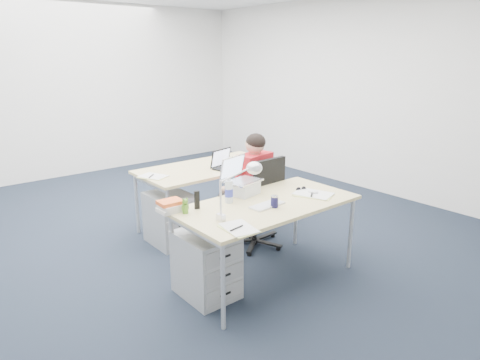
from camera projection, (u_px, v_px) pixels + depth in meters
name	position (u px, v px, depth m)	size (l,w,h in m)	color
floor	(199.00, 236.00, 4.80)	(7.00, 7.00, 0.00)	black
room	(194.00, 80.00, 4.31)	(6.02, 7.02, 2.80)	silver
desk_near	(267.00, 208.00, 3.71)	(1.60, 0.80, 0.73)	#D3BE7A
desk_far	(209.00, 170.00, 4.90)	(1.60, 0.80, 0.73)	#D3BE7A
office_chair	(257.00, 221.00, 4.51)	(0.64, 0.64, 0.98)	black
seated_person	(245.00, 189.00, 4.53)	(0.42, 0.70, 1.19)	red
drawer_pedestal_near	(206.00, 265.00, 3.57)	(0.40, 0.50, 0.55)	#A3A7A9
drawer_pedestal_far	(170.00, 219.00, 4.57)	(0.40, 0.50, 0.55)	#A3A7A9
silver_laptop	(244.00, 176.00, 3.87)	(0.32, 0.25, 0.34)	silver
wireless_keyboard	(267.00, 205.00, 3.61)	(0.32, 0.13, 0.02)	white
computer_mouse	(313.00, 192.00, 3.92)	(0.06, 0.10, 0.04)	white
headphones	(244.00, 193.00, 3.90)	(0.19, 0.15, 0.03)	black
can_koozie	(274.00, 201.00, 3.57)	(0.06, 0.06, 0.10)	#15133D
water_bottle	(229.00, 190.00, 3.67)	(0.07, 0.07, 0.23)	silver
bear_figurine	(185.00, 206.00, 3.43)	(0.07, 0.05, 0.13)	#37741F
book_stack	(171.00, 206.00, 3.48)	(0.21, 0.16, 0.09)	silver
cordless_phone	(197.00, 200.00, 3.52)	(0.04, 0.03, 0.15)	black
papers_left	(239.00, 229.00, 3.13)	(0.20, 0.29, 0.01)	#D2D77C
papers_right	(313.00, 194.00, 3.89)	(0.23, 0.33, 0.01)	#D2D77C
sunglasses	(301.00, 189.00, 4.02)	(0.11, 0.05, 0.03)	black
desk_lamp	(234.00, 191.00, 3.31)	(0.38, 0.14, 0.43)	silver
dark_laptop	(228.00, 159.00, 4.77)	(0.31, 0.30, 0.23)	black
far_cup	(227.00, 157.00, 5.14)	(0.07, 0.07, 0.10)	white
far_papers	(153.00, 177.00, 4.47)	(0.19, 0.28, 0.01)	white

